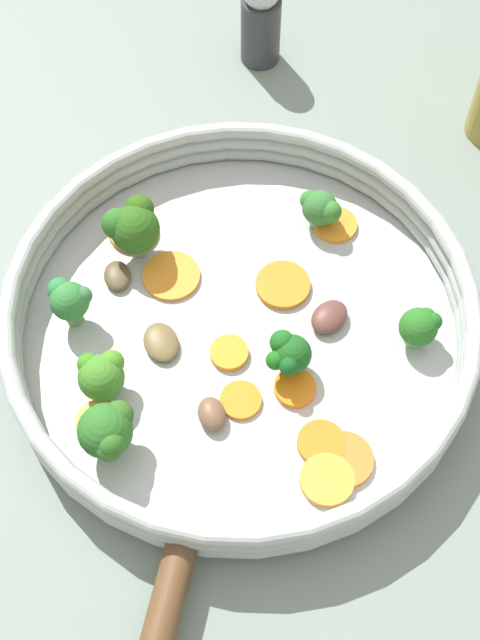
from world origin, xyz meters
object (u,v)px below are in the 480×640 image
Objects in this scene: broccoli_floret_0 at (420,327)px; mushroom_piece_3 at (212,414)px; carrot_slice_3 at (172,275)px; broccoli_floret_6 at (101,375)px; carrot_slice_5 at (321,443)px; broccoli_floret_1 at (133,226)px; carrot_slice_7 at (344,460)px; broccoli_floret_3 at (108,432)px; carrot_slice_0 at (295,388)px; carrot_slice_9 at (229,353)px; carrot_slice_6 at (98,421)px; broccoli_floret_4 at (320,208)px; mushroom_piece_0 at (161,342)px; skillet at (240,333)px; carrot_slice_1 at (282,284)px; mushroom_piece_1 at (329,317)px; broccoli_floret_2 at (69,300)px; carrot_slice_4 at (133,231)px; carrot_slice_2 at (241,400)px; salt_shaker at (261,19)px; carrot_slice_8 at (327,480)px; mushroom_piece_2 at (117,276)px; broccoli_floret_5 at (286,357)px; carrot_slice_10 at (335,225)px.

broccoli_floret_0 is 1.33× the size of mushroom_piece_3.
broccoli_floret_6 is (-0.03, 0.11, 0.02)m from carrot_slice_3.
carrot_slice_5 is 0.23m from broccoli_floret_1.
broccoli_floret_3 is at bearing 37.73° from carrot_slice_7.
carrot_slice_0 is 1.06× the size of carrot_slice_9.
broccoli_floret_6 is (0.02, -0.02, 0.02)m from carrot_slice_6.
mushroom_piece_0 is at bearing 83.75° from broccoli_floret_4.
carrot_slice_6 is 0.91× the size of broccoli_floret_0.
carrot_slice_9 is at bearing 164.25° from carrot_slice_3.
carrot_slice_9 is at bearing 46.47° from broccoli_floret_0.
skillet is 9.19× the size of broccoli_floret_4.
mushroom_piece_1 reaches higher than carrot_slice_1.
carrot_slice_4 is at bearing -75.30° from broccoli_floret_2.
carrot_slice_6 is 0.86× the size of broccoli_floret_4.
carrot_slice_3 is at bearing -5.27° from carrot_slice_0.
carrot_slice_2 is 0.10m from broccoli_floret_3.
carrot_slice_6 is 0.03m from broccoli_floret_6.
mushroom_piece_1 is (-0.15, -0.13, -0.02)m from broccoli_floret_2.
broccoli_floret_3 is at bearing 141.82° from broccoli_floret_6.
carrot_slice_5 is 0.41m from salt_shaker.
broccoli_floret_4 is at bearing -115.04° from carrot_slice_3.
broccoli_floret_6 is 1.13× the size of mushroom_piece_0.
carrot_slice_3 is at bearing 24.29° from broccoli_floret_0.
carrot_slice_2 is 0.09m from carrot_slice_8.
carrot_slice_2 is 0.03m from mushroom_piece_3.
carrot_slice_1 is at bearing -141.79° from mushroom_piece_2.
carrot_slice_2 is at bearing -117.07° from broccoli_floret_3.
mushroom_piece_3 is at bearing 105.90° from carrot_slice_1.
carrot_slice_6 is at bearing 51.64° from carrot_slice_0.
broccoli_floret_3 is (0.01, 0.11, 0.03)m from carrot_slice_9.
carrot_slice_0 is 0.08m from carrot_slice_8.
broccoli_floret_5 is (-0.07, 0.13, 0.00)m from broccoli_floret_4.
carrot_slice_3 is 1.57× the size of carrot_slice_9.
skillet is 10.69× the size of carrot_slice_6.
broccoli_floret_6 is 1.48× the size of mushroom_piece_3.
carrot_slice_9 is 0.12m from broccoli_floret_3.
carrot_slice_8 reaches higher than carrot_slice_3.
broccoli_floret_5 is (0.02, -0.01, 0.02)m from carrot_slice_0.
skillet is at bearing 92.35° from carrot_slice_10.
broccoli_floret_3 reaches higher than carrot_slice_1.
mushroom_piece_0 is 1.30× the size of mushroom_piece_3.
carrot_slice_4 reaches higher than skillet.
carrot_slice_9 is 0.89× the size of mushroom_piece_1.
mushroom_piece_1 is 1.16× the size of mushroom_piece_2.
broccoli_floret_1 is 1.31× the size of broccoli_floret_6.
carrot_slice_4 is (0.13, -0.01, 0.01)m from skillet.
carrot_slice_8 is 1.37× the size of mushroom_piece_2.
carrot_slice_3 is 1.23× the size of broccoli_floret_4.
carrot_slice_5 is 0.10m from carrot_slice_9.
mushroom_piece_0 is (0.04, 0.05, 0.01)m from skillet.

